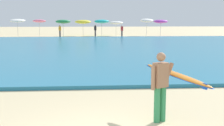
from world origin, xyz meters
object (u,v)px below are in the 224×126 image
Objects in this scene: beachgoer_near_row_left at (122,31)px; beach_umbrella_5 at (116,23)px; beach_umbrella_2 at (63,22)px; beach_umbrella_7 at (161,21)px; beach_umbrella_6 at (147,20)px; beachgoer_near_row_mid at (60,30)px; beach_umbrella_3 at (83,22)px; beach_umbrella_1 at (39,21)px; beach_umbrella_4 at (102,21)px; beach_umbrella_0 at (17,21)px; beachgoer_near_row_right at (95,30)px; surfer_with_board at (168,80)px.

beach_umbrella_5 is at bearing 98.23° from beachgoer_near_row_left.
beach_umbrella_2 is 1.03× the size of beach_umbrella_7.
beach_umbrella_6 is 1.09× the size of beach_umbrella_7.
beachgoer_near_row_mid is at bearing -116.55° from beach_umbrella_2.
beach_umbrella_7 is at bearing -2.02° from beach_umbrella_3.
beachgoer_near_row_left is 1.00× the size of beachgoer_near_row_mid.
beachgoer_near_row_left is (0.49, -3.42, -0.99)m from beach_umbrella_5.
beach_umbrella_4 is at bearing 4.60° from beach_umbrella_1.
beach_umbrella_2 is 1.02× the size of beach_umbrella_3.
beach_umbrella_0 is at bearing 177.91° from beachgoer_near_row_mid.
beachgoer_near_row_right is at bearing -6.61° from beach_umbrella_2.
beachgoer_near_row_mid is at bearing -165.02° from beach_umbrella_5.
surfer_with_board is at bearing -79.82° from beachgoer_near_row_mid.
beach_umbrella_0 reaches higher than beachgoer_near_row_right.
beachgoer_near_row_mid is (-14.15, -1.25, -1.18)m from beach_umbrella_7.
beach_umbrella_0 is at bearing -176.97° from beach_umbrella_7.
beach_umbrella_7 is at bearing -0.20° from beach_umbrella_1.
beachgoer_near_row_right is (4.42, -0.51, -1.17)m from beach_umbrella_2.
beach_umbrella_2 is 11.91m from beach_umbrella_6.
beach_umbrella_5 is at bearing 172.43° from beach_umbrella_7.
beach_umbrella_6 is at bearing 80.07° from surfer_with_board.
beach_umbrella_7 is 1.44× the size of beachgoer_near_row_mid.
beach_umbrella_2 is 1.02× the size of beach_umbrella_4.
beach_umbrella_4 is 8.44m from beach_umbrella_7.
beach_umbrella_2 is 8.29m from beachgoer_near_row_left.
beachgoer_near_row_right is (-1.23, 33.86, -0.19)m from surfer_with_board.
beach_umbrella_0 is 19.82m from beach_umbrella_7.
beach_umbrella_7 reaches higher than beach_umbrella_3.
beach_umbrella_6 is at bearing -3.02° from beach_umbrella_5.
beach_umbrella_4 is (-0.28, 35.62, 0.99)m from surfer_with_board.
beach_umbrella_5 is 4.43m from beach_umbrella_6.
beach_umbrella_0 reaches higher than beach_umbrella_2.
beach_umbrella_1 is 0.96× the size of beach_umbrella_6.
beach_umbrella_7 is 6.48m from beachgoer_near_row_left.
surfer_with_board is 34.85m from beach_umbrella_2.
beach_umbrella_5 reaches higher than surfer_with_board.
beach_umbrella_5 is at bearing 5.46° from beach_umbrella_3.
beach_umbrella_3 is at bearing 9.34° from beach_umbrella_0.
beach_umbrella_4 is at bearing 19.29° from beachgoer_near_row_mid.
beach_umbrella_0 is 13.60m from beach_umbrella_5.
beachgoer_near_row_mid is at bearing 170.96° from beachgoer_near_row_left.
beach_umbrella_7 is at bearing 3.03° from beach_umbrella_0.
beachgoer_near_row_mid is (-3.09, -1.64, -1.13)m from beach_umbrella_3.
beach_umbrella_4 reaches higher than beach_umbrella_7.
beach_umbrella_1 is at bearing 155.89° from beachgoer_near_row_mid.
beachgoer_near_row_left and beachgoer_near_row_mid have the same top height.
beach_umbrella_3 is 1.01× the size of beach_umbrella_7.
beach_umbrella_3 is (6.03, 0.33, -0.13)m from beach_umbrella_1.
beach_umbrella_1 is at bearing 179.80° from beach_umbrella_7.
beach_umbrella_4 is 1.01× the size of beach_umbrella_7.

